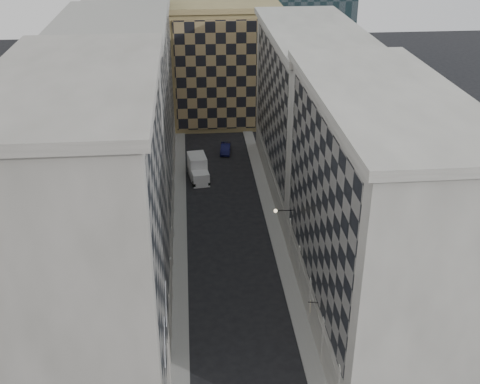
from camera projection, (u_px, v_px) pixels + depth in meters
sidewalk_west at (180, 238)px, 65.23m from camera, size 1.50×100.00×0.15m
sidewalk_east at (276, 233)px, 66.07m from camera, size 1.50×100.00×0.15m
bldg_left_a at (93, 238)px, 42.60m from camera, size 10.80×22.80×23.70m
bldg_left_b at (121, 132)px, 62.37m from camera, size 10.80×22.80×22.70m
bldg_left_c at (135, 78)px, 82.14m from camera, size 10.80×22.80×21.70m
bldg_right_a at (374, 216)px, 48.55m from camera, size 10.80×26.80×20.70m
bldg_right_b at (310, 111)px, 72.76m from camera, size 10.80×28.80×19.70m
tan_block at (223, 61)px, 95.24m from camera, size 16.80×14.80×18.80m
flagpoles_left at (165, 322)px, 40.28m from camera, size 0.10×6.33×2.33m
bracket_lamp at (277, 211)px, 57.90m from camera, size 1.98×0.36×0.36m
box_truck at (198, 169)px, 78.17m from camera, size 2.84×5.62×2.96m
dark_car at (225, 149)px, 86.05m from camera, size 1.81×4.03×1.28m
shop_sign at (311, 306)px, 48.49m from camera, size 0.80×0.70×0.79m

